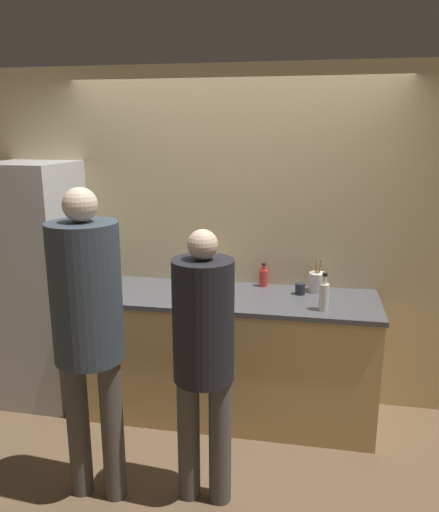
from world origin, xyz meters
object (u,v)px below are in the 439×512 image
(cup_black, at_px, (300,289))
(potted_plant, at_px, (105,264))
(person_left, at_px, (88,317))
(fruit_bowl, at_px, (209,287))
(person_center, at_px, (203,348))
(bottle_clear, at_px, (324,296))
(bottle_red, at_px, (263,277))
(utensil_crock, at_px, (317,282))
(refrigerator, at_px, (37,284))

(cup_black, distance_m, potted_plant, 1.53)
(person_left, height_order, fruit_bowl, person_left)
(person_center, height_order, bottle_clear, person_center)
(person_left, height_order, potted_plant, person_left)
(bottle_red, relative_size, cup_black, 2.19)
(person_left, distance_m, cup_black, 1.61)
(fruit_bowl, distance_m, utensil_crock, 0.81)
(person_left, xyz_separation_m, bottle_clear, (1.29, 0.84, -0.07))
(refrigerator, bearing_deg, potted_plant, 13.63)
(refrigerator, bearing_deg, utensil_crock, 5.28)
(refrigerator, distance_m, cup_black, 2.05)
(utensil_crock, xyz_separation_m, bottle_clear, (0.04, -0.40, 0.03))
(person_center, relative_size, bottle_red, 8.88)
(person_left, relative_size, fruit_bowl, 5.34)
(person_center, bearing_deg, fruit_bowl, 100.12)
(refrigerator, height_order, bottle_red, refrigerator)
(utensil_crock, relative_size, bottle_clear, 0.98)
(potted_plant, bearing_deg, bottle_clear, -10.99)
(fruit_bowl, height_order, cup_black, fruit_bowl)
(person_left, height_order, utensil_crock, person_left)
(person_center, distance_m, bottle_red, 1.23)
(bottle_clear, bearing_deg, person_center, -131.20)
(cup_black, bearing_deg, person_left, -134.61)
(person_left, distance_m, bottle_red, 1.54)
(utensil_crock, distance_m, potted_plant, 1.65)
(cup_black, relative_size, potted_plant, 0.30)
(person_left, height_order, person_center, person_left)
(person_center, bearing_deg, cup_black, 64.95)
(person_left, xyz_separation_m, utensil_crock, (1.25, 1.24, -0.10))
(fruit_bowl, bearing_deg, person_center, -79.88)
(refrigerator, height_order, bottle_clear, refrigerator)
(fruit_bowl, xyz_separation_m, bottle_clear, (0.83, -0.24, 0.06))
(utensil_crock, height_order, bottle_clear, bottle_clear)
(refrigerator, height_order, fruit_bowl, refrigerator)
(utensil_crock, distance_m, bottle_red, 0.41)
(person_left, bearing_deg, bottle_clear, 32.91)
(refrigerator, height_order, person_center, refrigerator)
(person_center, height_order, potted_plant, person_center)
(refrigerator, xyz_separation_m, person_left, (0.92, -1.04, 0.18))
(refrigerator, relative_size, bottle_red, 10.35)
(bottle_clear, height_order, potted_plant, potted_plant)
(fruit_bowl, bearing_deg, utensil_crock, 11.78)
(refrigerator, xyz_separation_m, person_center, (1.55, -0.95, 0.01))
(utensil_crock, xyz_separation_m, bottle_red, (-0.41, 0.05, -0.00))
(potted_plant, bearing_deg, cup_black, -0.74)
(bottle_red, bearing_deg, utensil_crock, -7.42)
(cup_black, bearing_deg, bottle_red, 152.93)
(person_center, relative_size, bottle_clear, 6.28)
(person_center, distance_m, cup_black, 1.17)
(refrigerator, relative_size, person_center, 1.16)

